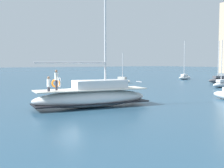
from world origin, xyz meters
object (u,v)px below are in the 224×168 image
at_px(main_sailboat, 93,96).
at_px(moored_sloop_far, 121,80).
at_px(mooring_buoy, 79,97).
at_px(moored_cutter_left, 219,80).
at_px(moored_cutter_right, 222,84).
at_px(moored_catamaran, 185,77).

relative_size(main_sailboat, moored_sloop_far, 2.47).
distance_m(moored_sloop_far, mooring_buoy, 23.51).
bearing_deg(mooring_buoy, moored_cutter_left, 100.51).
height_order(moored_sloop_far, moored_cutter_right, moored_cutter_right).
distance_m(moored_sloop_far, moored_cutter_right, 17.21).
height_order(main_sailboat, moored_cutter_right, main_sailboat).
xyz_separation_m(main_sailboat, moored_catamaran, (-21.93, 36.23, -0.36)).
height_order(moored_catamaran, moored_cutter_left, moored_catamaran).
bearing_deg(moored_sloop_far, moored_cutter_left, 54.37).
distance_m(main_sailboat, moored_cutter_left, 34.85).
relative_size(moored_cutter_left, mooring_buoy, 7.63).
height_order(moored_cutter_right, mooring_buoy, moored_cutter_right).
height_order(moored_sloop_far, moored_cutter_left, moored_cutter_left).
distance_m(moored_cutter_left, mooring_buoy, 31.95).
relative_size(main_sailboat, moored_cutter_left, 1.78).
distance_m(main_sailboat, moored_sloop_far, 28.47).
xyz_separation_m(main_sailboat, moored_cutter_left, (-11.18, 33.01, -0.34)).
bearing_deg(moored_cutter_left, moored_sloop_far, -125.63).
xyz_separation_m(moored_catamaran, mooring_buoy, (16.58, -34.64, -0.32)).
distance_m(moored_catamaran, mooring_buoy, 38.40).
bearing_deg(moored_cutter_right, moored_cutter_left, 127.08).
relative_size(moored_sloop_far, mooring_buoy, 5.48).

